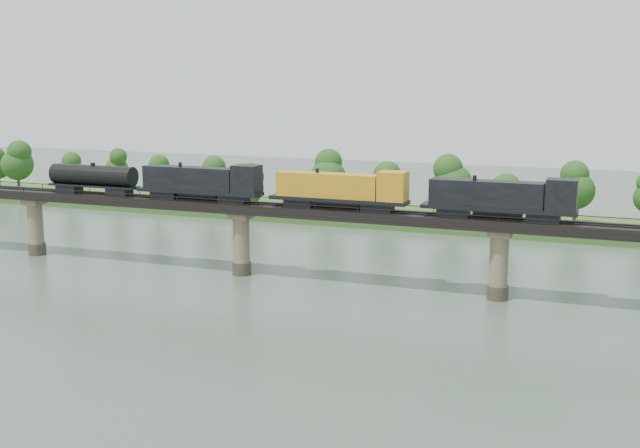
% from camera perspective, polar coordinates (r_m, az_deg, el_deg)
% --- Properties ---
extents(ground, '(400.00, 400.00, 0.00)m').
position_cam_1_polar(ground, '(102.77, -13.10, -7.33)').
color(ground, '#3A4A3C').
rests_on(ground, ground).
extents(far_bank, '(300.00, 24.00, 1.60)m').
position_cam_1_polar(far_bank, '(177.33, 2.35, 0.72)').
color(far_bank, '#325220').
rests_on(far_bank, ground).
extents(bridge, '(236.00, 30.00, 11.50)m').
position_cam_1_polar(bridge, '(126.45, -5.62, -1.18)').
color(bridge, '#473A2D').
rests_on(bridge, ground).
extents(bridge_superstructure, '(220.00, 4.90, 0.75)m').
position_cam_1_polar(bridge_superstructure, '(125.32, -5.67, 1.65)').
color(bridge_superstructure, black).
rests_on(bridge_superstructure, bridge).
extents(far_treeline, '(289.06, 17.54, 13.60)m').
position_cam_1_polar(far_treeline, '(174.76, -0.65, 3.25)').
color(far_treeline, '#382619').
rests_on(far_treeline, far_bank).
extents(freight_train, '(85.85, 3.34, 5.91)m').
position_cam_1_polar(freight_train, '(121.40, -2.08, 2.62)').
color(freight_train, black).
rests_on(freight_train, bridge).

